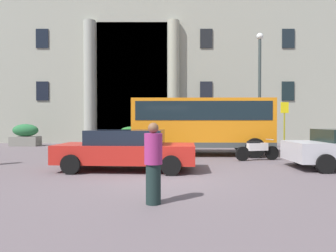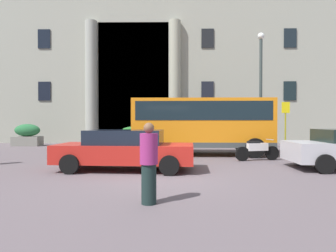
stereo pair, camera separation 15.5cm
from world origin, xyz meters
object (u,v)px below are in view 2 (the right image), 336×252
(motorcycle_near_kerb, at_px, (143,150))
(hedge_planter_far_west, at_px, (132,136))
(bus_stop_sign, at_px, (285,121))
(pedestrian_child_trailing, at_px, (149,163))
(orange_minibus, at_px, (201,122))
(lamppost_plaza_centre, at_px, (261,81))
(hedge_planter_west, at_px, (27,135))
(scooter_by_planter, at_px, (256,150))
(hedge_planter_east, at_px, (180,137))
(parked_sedan_far, at_px, (125,149))

(motorcycle_near_kerb, bearing_deg, hedge_planter_far_west, 106.71)
(bus_stop_sign, relative_size, motorcycle_near_kerb, 1.36)
(hedge_planter_far_west, xyz_separation_m, pedestrian_child_trailing, (2.23, -13.68, 0.18))
(orange_minibus, distance_m, pedestrian_child_trailing, 8.70)
(hedge_planter_far_west, bearing_deg, lamppost_plaza_centre, -13.36)
(motorcycle_near_kerb, distance_m, pedestrian_child_trailing, 6.32)
(bus_stop_sign, distance_m, motorcycle_near_kerb, 8.50)
(pedestrian_child_trailing, bearing_deg, hedge_planter_west, -36.34)
(hedge_planter_far_west, height_order, scooter_by_planter, hedge_planter_far_west)
(hedge_planter_west, distance_m, lamppost_plaza_centre, 15.73)
(hedge_planter_east, distance_m, pedestrian_child_trailing, 13.31)
(hedge_planter_far_west, distance_m, scooter_by_planter, 9.66)
(orange_minibus, relative_size, bus_stop_sign, 2.45)
(parked_sedan_far, bearing_deg, pedestrian_child_trailing, -70.45)
(hedge_planter_east, bearing_deg, scooter_by_planter, -66.53)
(scooter_by_planter, distance_m, lamppost_plaza_centre, 6.82)
(parked_sedan_far, distance_m, pedestrian_child_trailing, 4.11)
(bus_stop_sign, height_order, parked_sedan_far, bus_stop_sign)
(hedge_planter_west, height_order, parked_sedan_far, hedge_planter_west)
(motorcycle_near_kerb, xyz_separation_m, scooter_by_planter, (4.77, 0.06, -0.00))
(parked_sedan_far, relative_size, scooter_by_planter, 2.40)
(hedge_planter_east, xyz_separation_m, hedge_planter_far_west, (-3.25, 0.42, 0.00))
(orange_minibus, bearing_deg, bus_stop_sign, 20.10)
(hedge_planter_west, relative_size, lamppost_plaza_centre, 0.25)
(bus_stop_sign, distance_m, pedestrian_child_trailing, 12.17)
(hedge_planter_east, xyz_separation_m, lamppost_plaza_centre, (4.89, -1.51, 3.51))
(hedge_planter_far_west, xyz_separation_m, scooter_by_planter, (6.26, -7.36, -0.17))
(hedge_planter_east, bearing_deg, hedge_planter_west, 178.60)
(parked_sedan_far, height_order, pedestrian_child_trailing, pedestrian_child_trailing)
(bus_stop_sign, xyz_separation_m, parked_sedan_far, (-7.87, -6.14, -0.98))
(bus_stop_sign, distance_m, scooter_by_planter, 4.80)
(scooter_by_planter, bearing_deg, lamppost_plaza_centre, 58.25)
(parked_sedan_far, bearing_deg, scooter_by_planter, 28.53)
(hedge_planter_east, xyz_separation_m, parked_sedan_far, (-2.13, -9.32, 0.08))
(hedge_planter_west, distance_m, parked_sedan_far, 12.62)
(pedestrian_child_trailing, relative_size, lamppost_plaza_centre, 0.23)
(parked_sedan_far, distance_m, motorcycle_near_kerb, 2.36)
(bus_stop_sign, bearing_deg, orange_minibus, -161.11)
(hedge_planter_west, relative_size, motorcycle_near_kerb, 0.90)
(bus_stop_sign, xyz_separation_m, lamppost_plaza_centre, (-0.85, 1.66, 2.46))
(parked_sedan_far, bearing_deg, hedge_planter_far_west, 100.28)
(hedge_planter_east, xyz_separation_m, motorcycle_near_kerb, (-1.76, -7.00, -0.17))
(hedge_planter_west, bearing_deg, lamppost_plaza_centre, -6.61)
(hedge_planter_west, relative_size, hedge_planter_far_west, 1.04)
(hedge_planter_west, xyz_separation_m, hedge_planter_far_west, (7.12, 0.16, -0.08))
(hedge_planter_east, relative_size, lamppost_plaza_centre, 0.22)
(hedge_planter_east, bearing_deg, bus_stop_sign, -28.98)
(lamppost_plaza_centre, bearing_deg, parked_sedan_far, -131.98)
(bus_stop_sign, relative_size, parked_sedan_far, 0.58)
(orange_minibus, distance_m, lamppost_plaza_centre, 5.74)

